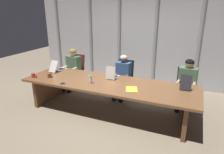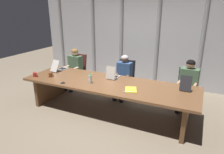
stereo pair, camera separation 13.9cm
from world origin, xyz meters
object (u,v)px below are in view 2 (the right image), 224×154
laptop_left_end (60,68)px  laptop_center (185,86)px  person_left_end (74,66)px  conference_mic_left_side (63,82)px  office_chair_left_end (77,75)px  coffee_mug_far (35,75)px  office_chair_left_mid (125,83)px  person_left_mid (123,74)px  laptop_left_mid (113,76)px  person_center (188,82)px  water_bottle_primary (90,79)px  office_chair_center (186,93)px  spiral_notepad (131,90)px  coffee_mug_near (51,75)px

laptop_left_end → laptop_center: size_ratio=1.24×
person_left_end → conference_mic_left_side: 1.52m
office_chair_left_end → person_left_end: person_left_end is taller
coffee_mug_far → person_left_end: bearing=81.7°
office_chair_left_mid → person_left_mid: (0.00, -0.16, 0.29)m
laptop_left_mid → conference_mic_left_side: (-0.84, -0.77, -0.04)m
laptop_left_end → person_center: (3.13, 0.61, -0.11)m
laptop_left_mid → water_bottle_primary: size_ratio=1.74×
laptop_left_end → conference_mic_left_side: laptop_left_end is taller
laptop_left_mid → person_left_end: (-1.52, 0.59, -0.11)m
person_center → coffee_mug_far: 3.56m
office_chair_center → person_left_end: person_left_end is taller
person_left_end → spiral_notepad: 2.42m
laptop_left_mid → coffee_mug_near: 1.47m
laptop_center → coffee_mug_far: laptop_center is taller
office_chair_center → coffee_mug_near: size_ratio=6.42×
person_center → spiral_notepad: size_ratio=3.25×
laptop_left_end → person_left_mid: bearing=-63.3°
office_chair_left_end → spiral_notepad: (2.16, -1.26, 0.37)m
office_chair_center → conference_mic_left_side: office_chair_center is taller
laptop_left_end → spiral_notepad: 2.21m
office_chair_left_end → person_left_end: size_ratio=0.82×
laptop_left_mid → coffee_mug_near: laptop_left_mid is taller
office_chair_left_mid → person_left_mid: bearing=-2.9°
laptop_left_end → person_left_mid: size_ratio=0.44×
person_center → coffee_mug_far: person_center is taller
laptop_left_mid → laptop_center: laptop_center is taller
person_center → water_bottle_primary: person_center is taller
water_bottle_primary → spiral_notepad: size_ratio=0.57×
laptop_left_end → laptop_left_mid: (1.52, 0.02, 0.00)m
coffee_mug_far → conference_mic_left_side: 0.87m
laptop_left_end → coffee_mug_near: bearing=-157.4°
office_chair_left_mid → person_left_end: bearing=-88.8°
conference_mic_left_side → spiral_notepad: conference_mic_left_side is taller
spiral_notepad → laptop_left_mid: bearing=120.3°
office_chair_left_end → person_left_mid: 1.58m
laptop_left_mid → person_left_end: person_left_end is taller
coffee_mug_far → laptop_left_end: bearing=74.7°
laptop_left_end → coffee_mug_far: size_ratio=3.59×
person_center → person_left_mid: bearing=-84.5°
office_chair_left_mid → spiral_notepad: 1.45m
laptop_left_mid → laptop_left_end: bearing=90.5°
office_chair_center → person_left_mid: bearing=-92.1°
laptop_left_end → conference_mic_left_side: (0.68, -0.75, -0.04)m
laptop_left_mid → office_chair_left_mid: laptop_left_mid is taller
office_chair_center → spiral_notepad: office_chair_center is taller
water_bottle_primary → coffee_mug_near: size_ratio=1.46×
water_bottle_primary → conference_mic_left_side: water_bottle_primary is taller
laptop_left_end → coffee_mug_near: size_ratio=3.51×
office_chair_left_end → person_left_end: 0.35m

